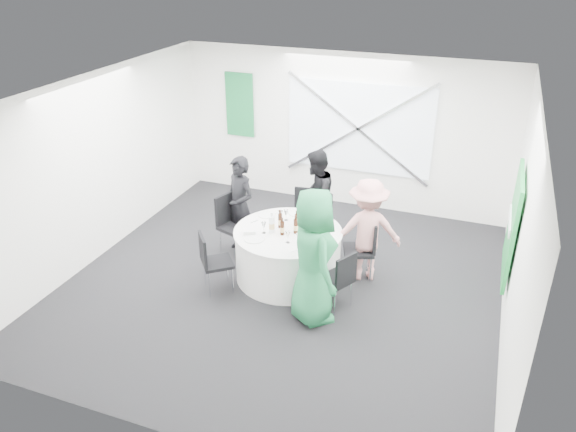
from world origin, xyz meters
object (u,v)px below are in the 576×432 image
(banquet_table, at_px, (288,254))
(person_man_back, at_px, (316,196))
(person_woman_pink, at_px, (367,230))
(chair_front_right, at_px, (340,277))
(person_man_back_left, at_px, (240,205))
(green_water_bottle, at_px, (300,221))
(chair_back_left, at_px, (231,220))
(clear_water_bottle, at_px, (272,224))
(chair_back_right, at_px, (365,245))
(chair_back, at_px, (304,211))
(person_woman_green, at_px, (313,257))
(chair_front_left, at_px, (212,258))

(banquet_table, height_order, person_man_back, person_man_back)
(person_man_back, distance_m, person_woman_pink, 1.35)
(chair_front_right, xyz_separation_m, person_man_back_left, (-1.90, 0.99, 0.29))
(banquet_table, xyz_separation_m, green_water_bottle, (0.14, 0.12, 0.51))
(chair_back_left, distance_m, person_woman_pink, 2.14)
(chair_back_left, height_order, clear_water_bottle, clear_water_bottle)
(clear_water_bottle, bearing_deg, chair_back_right, 21.08)
(person_man_back_left, height_order, person_man_back, person_man_back_left)
(chair_back_left, height_order, chair_front_right, chair_back_left)
(banquet_table, distance_m, chair_back, 1.24)
(banquet_table, relative_size, chair_back_right, 1.67)
(chair_back_right, bearing_deg, chair_back_left, -109.30)
(person_woman_green, relative_size, green_water_bottle, 5.66)
(green_water_bottle, xyz_separation_m, clear_water_bottle, (-0.35, -0.23, -0.01))
(person_man_back_left, xyz_separation_m, person_woman_green, (1.62, -1.30, 0.13))
(green_water_bottle, bearing_deg, chair_back_left, 168.64)
(chair_back, bearing_deg, green_water_bottle, -82.11)
(person_man_back_left, height_order, person_woman_pink, person_man_back_left)
(person_man_back, height_order, clear_water_bottle, person_man_back)
(banquet_table, xyz_separation_m, chair_front_left, (-0.87, -0.71, 0.14))
(chair_back, height_order, person_woman_green, person_woman_green)
(person_man_back_left, distance_m, person_woman_pink, 2.04)
(chair_back_right, relative_size, person_man_back_left, 0.59)
(chair_back_left, height_order, chair_front_left, chair_back_left)
(chair_front_right, bearing_deg, person_man_back_left, -88.99)
(person_woman_pink, height_order, green_water_bottle, person_woman_pink)
(person_man_back_left, relative_size, clear_water_bottle, 5.10)
(chair_back, distance_m, clear_water_bottle, 1.38)
(clear_water_bottle, bearing_deg, green_water_bottle, 33.02)
(chair_front_right, bearing_deg, chair_back, -119.13)
(person_woman_green, xyz_separation_m, green_water_bottle, (-0.50, 0.92, -0.03))
(chair_front_right, bearing_deg, green_water_bottle, -99.88)
(chair_front_right, relative_size, green_water_bottle, 2.65)
(chair_back, relative_size, chair_back_left, 0.88)
(person_man_back, bearing_deg, person_woman_pink, 51.22)
(chair_back, relative_size, chair_back_right, 0.92)
(banquet_table, height_order, chair_back, chair_back)
(chair_back_right, xyz_separation_m, chair_front_left, (-1.91, -1.08, -0.03))
(person_woman_pink, distance_m, green_water_bottle, 0.96)
(chair_front_right, relative_size, clear_water_bottle, 2.78)
(chair_back, height_order, chair_back_left, chair_back_left)
(chair_back_right, xyz_separation_m, clear_water_bottle, (-1.25, -0.48, 0.34))
(chair_front_left, relative_size, person_woman_green, 0.49)
(chair_back_right, height_order, chair_front_left, chair_back_right)
(person_man_back_left, bearing_deg, person_man_back, 64.20)
(banquet_table, height_order, green_water_bottle, green_water_bottle)
(chair_front_right, xyz_separation_m, green_water_bottle, (-0.78, 0.62, 0.39))
(chair_back, bearing_deg, banquet_table, -90.00)
(person_man_back, bearing_deg, chair_back_left, -50.18)
(banquet_table, xyz_separation_m, clear_water_bottle, (-0.20, -0.11, 0.50))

